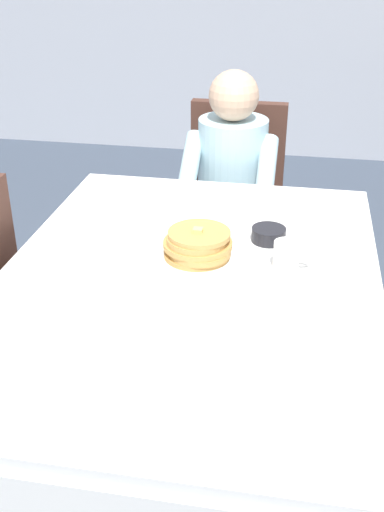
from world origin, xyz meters
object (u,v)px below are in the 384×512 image
diner_person (231,176)px  cup_coffee (287,255)px  syrup_pitcher (140,232)px  fork_left_of_plate (135,258)px  bowl_butter (269,235)px  knife_right_of_plate (260,269)px  plate_breakfast (198,259)px  dining_table_main (188,301)px  spoon_near_edge (170,313)px  chair_diner (234,192)px  breakfast_stack (198,245)px

diner_person → cup_coffee: size_ratio=9.91×
syrup_pitcher → fork_left_of_plate: (0.01, -0.11, -0.04)m
bowl_butter → diner_person: bearing=105.9°
knife_right_of_plate → plate_breakfast: bearing=89.4°
fork_left_of_plate → cup_coffee: bearing=-80.1°
dining_table_main → syrup_pitcher: bearing=137.1°
syrup_pitcher → spoon_near_edge: (0.18, -0.38, -0.04)m
syrup_pitcher → spoon_near_edge: syrup_pitcher is taller
diner_person → spoon_near_edge: diner_person is taller
fork_left_of_plate → diner_person: bearing=-3.9°
chair_diner → breakfast_stack: (0.01, -1.08, 0.27)m
dining_table_main → spoon_near_edge: 0.23m
plate_breakfast → bowl_butter: bowl_butter is taller
plate_breakfast → fork_left_of_plate: 0.19m
plate_breakfast → chair_diner: bearing=90.7°
cup_coffee → bowl_butter: (-0.06, 0.17, -0.02)m
diner_person → knife_right_of_plate: (0.20, -0.95, 0.07)m
dining_table_main → plate_breakfast: bearing=81.9°
dining_table_main → syrup_pitcher: size_ratio=19.05×
chair_diner → knife_right_of_plate: size_ratio=4.65×
diner_person → bowl_butter: diner_person is taller
chair_diner → diner_person: 0.21m
syrup_pitcher → dining_table_main: bearing=-42.9°
breakfast_stack → plate_breakfast: bearing=-123.4°
dining_table_main → fork_left_of_plate: 0.21m
plate_breakfast → knife_right_of_plate: size_ratio=1.40×
plate_breakfast → syrup_pitcher: syrup_pitcher is taller
breakfast_stack → knife_right_of_plate: 0.20m
diner_person → breakfast_stack: (0.01, -0.92, 0.13)m
cup_coffee → syrup_pitcher: bearing=170.0°
dining_table_main → breakfast_stack: bearing=81.7°
cup_coffee → fork_left_of_plate: cup_coffee is taller
fork_left_of_plate → spoon_near_edge: (0.17, -0.28, 0.00)m
cup_coffee → bowl_butter: size_ratio=1.03×
chair_diner → plate_breakfast: (0.01, -1.08, 0.22)m
bowl_butter → syrup_pitcher: 0.41m
syrup_pitcher → fork_left_of_plate: size_ratio=0.44×
plate_breakfast → cup_coffee: size_ratio=2.48×
chair_diner → syrup_pitcher: 1.04m
plate_breakfast → breakfast_stack: size_ratio=1.34×
plate_breakfast → bowl_butter: (0.20, 0.18, 0.01)m
diner_person → syrup_pitcher: size_ratio=14.00×
syrup_pitcher → diner_person: bearing=77.3°
spoon_near_edge → cup_coffee: bearing=32.2°
dining_table_main → knife_right_of_plate: size_ratio=7.62×
bowl_butter → fork_left_of_plate: (-0.39, -0.20, -0.02)m
breakfast_stack → knife_right_of_plate: (0.19, -0.02, -0.05)m
dining_table_main → breakfast_stack: size_ratio=7.28×
dining_table_main → cup_coffee: bearing=18.7°
fork_left_of_plate → breakfast_stack: bearing=-77.1°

